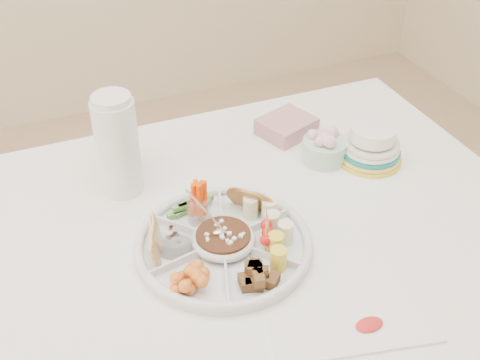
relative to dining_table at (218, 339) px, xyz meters
name	(u,v)px	position (x,y,z in m)	size (l,w,h in m)	color
dining_table	(218,339)	(0.00, 0.00, 0.00)	(1.52, 1.02, 0.76)	white
party_tray	(223,242)	(0.00, -0.06, 0.40)	(0.38, 0.38, 0.04)	white
bean_dip	(223,239)	(0.00, -0.06, 0.41)	(0.12, 0.12, 0.04)	#582719
tortillas	(249,200)	(0.09, 0.02, 0.42)	(0.10, 0.10, 0.06)	#B1682A
carrot_cucumber	(192,196)	(-0.03, 0.06, 0.44)	(0.11, 0.11, 0.10)	#FF4400
pita_raisins	(163,237)	(-0.13, -0.02, 0.42)	(0.11, 0.11, 0.06)	tan
cherries	(194,276)	(-0.10, -0.15, 0.42)	(0.12, 0.12, 0.05)	orange
granola_chunks	(259,273)	(0.03, -0.19, 0.42)	(0.10, 0.10, 0.04)	#452D19
banana_tomato	(283,226)	(0.12, -0.10, 0.44)	(0.11, 0.11, 0.09)	#EAD882
cup_stack	(118,129)	(-0.13, 0.33, 0.50)	(0.09, 0.09, 0.24)	#A9BDA1
thermos	(117,144)	(-0.15, 0.24, 0.51)	(0.10, 0.10, 0.27)	silver
flower_bowl	(325,146)	(0.37, 0.16, 0.42)	(0.12, 0.12, 0.09)	#84C19A
napkin_stack	(287,126)	(0.33, 0.31, 0.40)	(0.14, 0.12, 0.05)	#BC7D85
plate_stack	(371,143)	(0.48, 0.11, 0.43)	(0.17, 0.17, 0.11)	yellow
placemat	(355,331)	(0.15, -0.37, 0.38)	(0.32, 0.11, 0.01)	white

